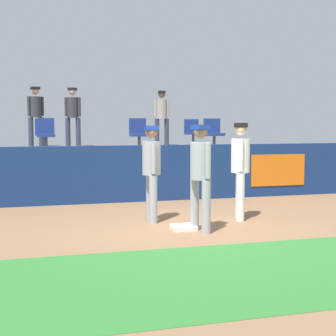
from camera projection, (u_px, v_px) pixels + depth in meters
name	position (u px, v px, depth m)	size (l,w,h in m)	color
ground_plane	(192.00, 229.00, 8.80)	(60.00, 60.00, 0.00)	#846042
grass_foreground_strip	(258.00, 271.00, 6.25)	(18.00, 2.80, 0.01)	#2D722D
first_base	(183.00, 228.00, 8.70)	(0.40, 0.40, 0.08)	white
player_fielder_home	(240.00, 164.00, 9.56)	(0.49, 0.53, 1.87)	white
player_runner_visitor	(151.00, 166.00, 9.36)	(0.36, 0.51, 1.81)	#9EA3AD
player_coach_visitor	(200.00, 170.00, 8.44)	(0.44, 0.49, 1.83)	#9EA3AD
field_wall	(149.00, 173.00, 11.95)	(18.00, 0.26, 1.34)	navy
bleacher_platform	(128.00, 168.00, 14.42)	(18.00, 4.80, 1.16)	#59595E
seat_back_left	(43.00, 132.00, 14.35)	(0.46, 0.44, 0.84)	#4C4C51
seat_back_right	(192.00, 131.00, 15.56)	(0.46, 0.44, 0.84)	#4C4C51
seat_front_left	(46.00, 133.00, 12.62)	(0.44, 0.44, 0.84)	#4C4C51
seat_front_right	(213.00, 132.00, 13.84)	(0.48, 0.44, 0.84)	#4C4C51
seat_front_center	(139.00, 132.00, 13.27)	(0.46, 0.44, 0.84)	#4C4C51
spectator_hooded	(36.00, 112.00, 15.19)	(0.49, 0.42, 1.81)	#33384C
spectator_capped	(162.00, 114.00, 15.98)	(0.48, 0.39, 1.74)	#33384C
spectator_casual	(73.00, 113.00, 15.24)	(0.48, 0.43, 1.79)	#33384C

